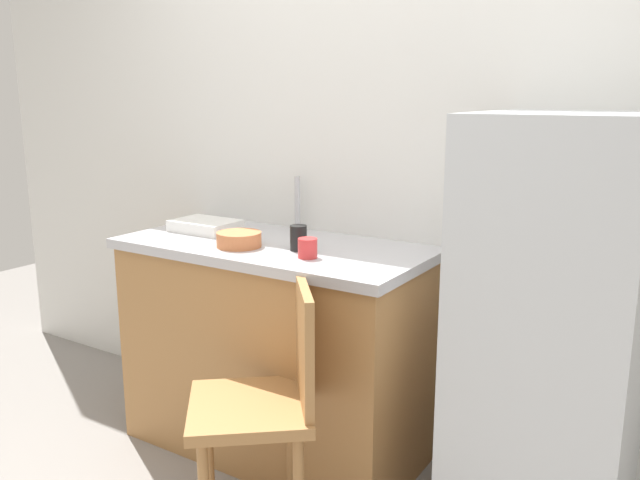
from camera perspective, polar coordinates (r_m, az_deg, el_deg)
The scene contains 10 objects.
back_wall at distance 2.74m, azimuth 5.41°, elevation 6.97°, with size 4.80×0.10×2.45m, color silver.
cabinet_base at distance 2.80m, azimuth -3.82°, elevation -9.69°, with size 1.24×0.60×0.86m, color #A87542.
countertop at distance 2.66m, azimuth -3.97°, elevation -0.64°, with size 1.28×0.64×0.04m, color #B7B7BC.
faucet at distance 2.87m, azimuth -1.99°, elevation 3.21°, with size 0.02×0.02×0.24m, color #B7B7BC.
refrigerator at distance 2.25m, azimuth 19.60°, elevation -8.22°, with size 0.53×0.63×1.44m, color silver.
chair at distance 2.25m, azimuth -4.61°, elevation -13.72°, with size 0.56×0.56×0.89m.
dish_tray at distance 2.91m, azimuth -9.98°, elevation 1.24°, with size 0.28×0.20×0.05m, color white.
terracotta_bowl at distance 2.59m, azimuth -7.10°, elevation 0.05°, with size 0.18×0.18×0.06m, color #C67042.
cup_black at distance 2.51m, azimuth -1.90°, elevation 0.18°, with size 0.07×0.07×0.10m, color black.
cup_red at distance 2.40m, azimuth -1.09°, elevation -0.71°, with size 0.07×0.07×0.07m, color red.
Camera 1 is at (1.24, -1.43, 1.49)m, focal length 36.55 mm.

